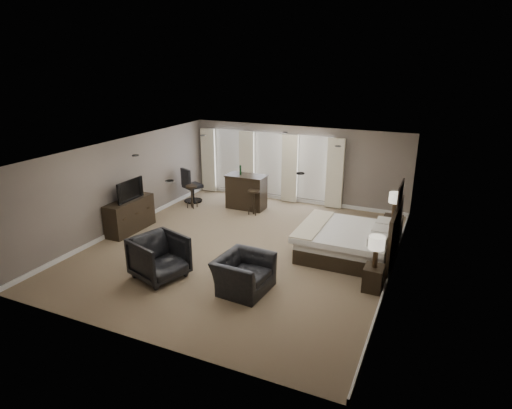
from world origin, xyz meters
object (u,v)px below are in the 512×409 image
at_px(lamp_far, 395,205).
at_px(bar_stool_right, 254,202).
at_px(bar_counter, 246,192).
at_px(dresser, 130,215).
at_px(tv, 128,198).
at_px(lamp_near, 376,252).
at_px(nightstand_far, 392,229).
at_px(bed, 348,229).
at_px(nightstand_near, 373,278).
at_px(desk_chair, 193,185).
at_px(armchair_near, 244,268).
at_px(armchair_far, 159,255).
at_px(bar_stool_left, 192,197).

height_order(lamp_far, bar_stool_right, lamp_far).
relative_size(lamp_far, bar_counter, 0.53).
distance_m(dresser, tv, 0.53).
bearing_deg(lamp_near, tv, 175.58).
bearing_deg(nightstand_far, bed, -121.54).
distance_m(nightstand_near, desk_chair, 7.58).
distance_m(nightstand_far, armchair_near, 4.76).
xyz_separation_m(bed, armchair_far, (-3.58, -2.86, -0.18)).
relative_size(bar_counter, bar_stool_right, 1.63).
distance_m(bed, armchair_far, 4.59).
xyz_separation_m(nightstand_far, bar_stool_left, (-6.40, 0.07, 0.05)).
xyz_separation_m(tv, bar_stool_left, (0.52, 2.44, -0.62)).
relative_size(nightstand_far, bar_stool_right, 0.83).
height_order(nightstand_far, armchair_near, armchair_near).
distance_m(lamp_far, armchair_far, 6.23).
xyz_separation_m(lamp_near, lamp_far, (0.00, 2.90, 0.13)).
height_order(nightstand_far, bar_stool_left, bar_stool_left).
distance_m(nightstand_near, tv, 6.98).
relative_size(armchair_far, bar_stool_left, 1.41).
height_order(nightstand_near, bar_stool_right, bar_stool_right).
distance_m(tv, armchair_near, 4.74).
height_order(nightstand_near, bar_stool_left, bar_stool_left).
bearing_deg(nightstand_near, lamp_far, 90.00).
height_order(lamp_far, desk_chair, lamp_far).
height_order(bed, dresser, bed).
bearing_deg(lamp_near, armchair_near, -155.61).
bearing_deg(bar_stool_left, nightstand_far, -0.65).
bearing_deg(lamp_near, nightstand_far, 90.00).
height_order(lamp_near, lamp_far, lamp_far).
height_order(armchair_near, armchair_far, armchair_far).
relative_size(armchair_near, armchair_far, 1.09).
distance_m(armchair_near, bar_stool_left, 5.66).
bearing_deg(lamp_far, bar_counter, 170.67).
bearing_deg(nightstand_far, desk_chair, 174.65).
xyz_separation_m(nightstand_near, armchair_far, (-4.47, -1.41, 0.27)).
xyz_separation_m(dresser, armchair_far, (2.45, -1.95, 0.07)).
height_order(lamp_near, desk_chair, lamp_near).
bearing_deg(dresser, bar_stool_left, 77.91).
bearing_deg(bed, lamp_far, 58.46).
distance_m(bar_counter, bar_stool_right, 0.66).
relative_size(dresser, desk_chair, 1.33).
bearing_deg(bar_stool_left, armchair_near, -46.62).
xyz_separation_m(lamp_near, bar_counter, (-4.74, 3.68, -0.32)).
bearing_deg(tv, armchair_near, -110.80).
bearing_deg(bar_stool_left, tv, -102.09).
bearing_deg(armchair_far, desk_chair, 41.92).
height_order(lamp_far, bar_stool_left, lamp_far).
height_order(bed, armchair_far, bed).
bearing_deg(tv, nightstand_far, -71.13).
xyz_separation_m(dresser, desk_chair, (0.22, 2.99, 0.14)).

